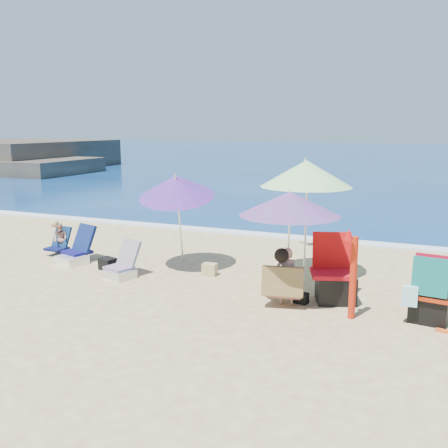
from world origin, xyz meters
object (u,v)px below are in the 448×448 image
at_px(umbrella_blue, 176,186).
at_px(chair_rainbow, 122,268).
at_px(person_left, 60,239).
at_px(umbrella_striped, 306,174).
at_px(furled_umbrella, 352,270).
at_px(chair_navy, 76,253).
at_px(person_center, 285,278).
at_px(camp_chair_right, 429,298).
at_px(camp_chair_left, 334,281).
at_px(umbrella_turquoise, 290,204).

relative_size(umbrella_blue, chair_rainbow, 2.71).
bearing_deg(person_left, umbrella_striped, 4.20).
bearing_deg(chair_rainbow, furled_umbrella, -6.33).
distance_m(chair_navy, person_center, 4.89).
height_order(furled_umbrella, person_left, furled_umbrella).
distance_m(furled_umbrella, chair_navy, 5.99).
bearing_deg(person_center, camp_chair_right, 4.27).
xyz_separation_m(camp_chair_left, person_center, (-0.71, -0.54, 0.13)).
relative_size(umbrella_blue, furled_umbrella, 1.49).
bearing_deg(umbrella_striped, chair_rainbow, -157.71).
bearing_deg(person_center, furled_umbrella, -8.48).
bearing_deg(furled_umbrella, person_left, 168.05).
relative_size(chair_navy, person_center, 0.97).
height_order(camp_chair_left, person_left, camp_chair_left).
bearing_deg(camp_chair_right, camp_chair_left, 165.49).
bearing_deg(person_left, person_center, -12.61).
height_order(furled_umbrella, chair_rainbow, furled_umbrella).
bearing_deg(furled_umbrella, camp_chair_right, 16.44).
bearing_deg(person_left, furled_umbrella, -11.95).
height_order(camp_chair_left, camp_chair_right, camp_chair_left).
height_order(camp_chair_left, person_center, camp_chair_left).
relative_size(umbrella_striped, umbrella_blue, 1.10).
distance_m(umbrella_turquoise, person_left, 5.82).
bearing_deg(umbrella_turquoise, umbrella_blue, 157.97).
bearing_deg(camp_chair_right, chair_rainbow, 178.27).
xyz_separation_m(umbrella_turquoise, umbrella_blue, (-2.58, 1.04, 0.05)).
bearing_deg(chair_rainbow, umbrella_blue, 50.54).
bearing_deg(camp_chair_left, person_center, -142.85).
xyz_separation_m(camp_chair_left, person_left, (-6.27, 0.71, 0.03)).
bearing_deg(chair_navy, chair_rainbow, -18.97).
relative_size(umbrella_turquoise, chair_navy, 2.01).
distance_m(umbrella_turquoise, umbrella_striped, 1.51).
bearing_deg(umbrella_turquoise, camp_chair_right, -0.51).
xyz_separation_m(umbrella_blue, chair_rainbow, (-0.74, -0.90, -1.51)).
height_order(umbrella_turquoise, umbrella_striped, umbrella_striped).
height_order(furled_umbrella, camp_chair_right, furled_umbrella).
relative_size(umbrella_blue, chair_navy, 2.22).
xyz_separation_m(chair_navy, camp_chair_left, (5.52, -0.31, 0.13)).
bearing_deg(umbrella_striped, chair_navy, -170.33).
xyz_separation_m(umbrella_turquoise, furled_umbrella, (1.06, -0.34, -0.88)).
height_order(umbrella_striped, person_left, umbrella_striped).
distance_m(umbrella_striped, umbrella_blue, 2.54).
xyz_separation_m(furled_umbrella, camp_chair_right, (1.08, 0.32, -0.40)).
xyz_separation_m(furled_umbrella, person_left, (-6.64, 1.40, -0.40)).
bearing_deg(umbrella_striped, camp_chair_left, -54.82).
distance_m(umbrella_blue, camp_chair_left, 3.61).
xyz_separation_m(umbrella_striped, chair_rainbow, (-3.23, -1.32, -1.81)).
bearing_deg(camp_chair_right, umbrella_striped, 146.31).
relative_size(umbrella_blue, person_left, 2.59).
xyz_separation_m(camp_chair_right, person_center, (-2.15, -0.16, 0.10)).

